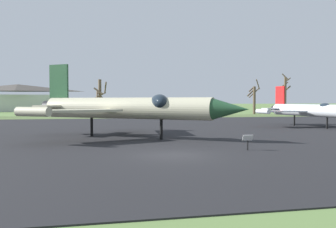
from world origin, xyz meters
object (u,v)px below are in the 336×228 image
jet_fighter_rear_left (311,110)px  visitor_building (18,98)px  jet_fighter_front_left (130,107)px  info_placard_front_left (248,141)px

jet_fighter_rear_left → visitor_building: 83.70m
jet_fighter_front_left → info_placard_front_left: jet_fighter_front_left is taller
jet_fighter_front_left → jet_fighter_rear_left: (21.17, 7.45, -0.51)m
visitor_building → jet_fighter_rear_left: bearing=-59.2°
info_placard_front_left → jet_fighter_front_left: bearing=124.4°
info_placard_front_left → visitor_building: (-27.77, 88.28, 2.99)m
info_placard_front_left → jet_fighter_rear_left: 22.29m
jet_fighter_rear_left → visitor_building: size_ratio=0.55×
info_placard_front_left → visitor_building: visitor_building is taller
jet_fighter_rear_left → visitor_building: (-42.82, 71.90, 1.64)m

